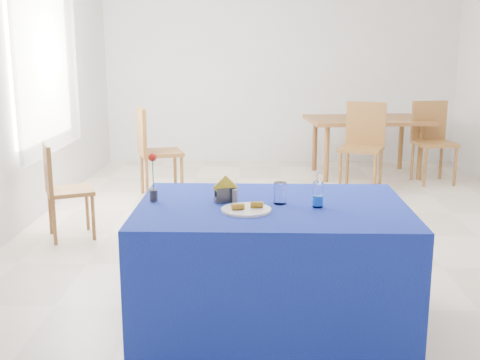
% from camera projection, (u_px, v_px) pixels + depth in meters
% --- Properties ---
extents(floor, '(7.00, 7.00, 0.00)m').
position_uv_depth(floor, '(293.00, 235.00, 5.44)').
color(floor, beige).
rests_on(floor, ground).
extents(room_shell, '(7.00, 7.00, 7.00)m').
position_uv_depth(room_shell, '(297.00, 37.00, 5.06)').
color(room_shell, silver).
rests_on(room_shell, ground).
extents(window_pane, '(0.04, 1.50, 1.60)m').
position_uv_depth(window_pane, '(41.00, 59.00, 5.94)').
color(window_pane, white).
rests_on(window_pane, room_shell).
extents(curtain, '(0.04, 1.75, 1.85)m').
position_uv_depth(curtain, '(48.00, 59.00, 5.94)').
color(curtain, white).
rests_on(curtain, room_shell).
extents(plate, '(0.29, 0.29, 0.01)m').
position_uv_depth(plate, '(246.00, 210.00, 3.43)').
color(plate, silver).
rests_on(plate, blue_table).
extents(drinking_glass, '(0.08, 0.08, 0.13)m').
position_uv_depth(drinking_glass, '(280.00, 193.00, 3.57)').
color(drinking_glass, silver).
rests_on(drinking_glass, blue_table).
extents(salt_shaker, '(0.03, 0.03, 0.08)m').
position_uv_depth(salt_shaker, '(229.00, 194.00, 3.65)').
color(salt_shaker, gray).
rests_on(salt_shaker, blue_table).
extents(pepper_shaker, '(0.03, 0.03, 0.08)m').
position_uv_depth(pepper_shaker, '(235.00, 197.00, 3.58)').
color(pepper_shaker, '#5E5E63').
rests_on(pepper_shaker, blue_table).
extents(blue_table, '(1.60, 1.10, 0.76)m').
position_uv_depth(blue_table, '(272.00, 265.00, 3.65)').
color(blue_table, navy).
rests_on(blue_table, floor).
extents(water_bottle, '(0.06, 0.06, 0.21)m').
position_uv_depth(water_bottle, '(318.00, 195.00, 3.50)').
color(water_bottle, white).
rests_on(water_bottle, blue_table).
extents(napkin_holder, '(0.15, 0.09, 0.17)m').
position_uv_depth(napkin_holder, '(225.00, 194.00, 3.62)').
color(napkin_holder, '#3B3C40').
rests_on(napkin_holder, blue_table).
extents(rose_vase, '(0.05, 0.05, 0.30)m').
position_uv_depth(rose_vase, '(153.00, 178.00, 3.61)').
color(rose_vase, '#28292E').
rests_on(rose_vase, blue_table).
extents(oak_table, '(1.61, 1.13, 0.76)m').
position_uv_depth(oak_table, '(367.00, 124.00, 7.79)').
color(oak_table, brown).
rests_on(oak_table, floor).
extents(chair_bg_left, '(0.59, 0.59, 1.03)m').
position_uv_depth(chair_bg_left, '(363.00, 140.00, 7.00)').
color(chair_bg_left, olive).
rests_on(chair_bg_left, floor).
extents(chair_bg_right, '(0.51, 0.51, 1.00)m').
position_uv_depth(chair_bg_right, '(432.00, 136.00, 7.45)').
color(chair_bg_right, olive).
rests_on(chair_bg_right, floor).
extents(chair_win_a, '(0.51, 0.51, 0.86)m').
position_uv_depth(chair_win_a, '(60.00, 184.00, 5.25)').
color(chair_win_a, olive).
rests_on(chair_win_a, floor).
extents(chair_win_b, '(0.57, 0.57, 1.01)m').
position_uv_depth(chair_win_b, '(152.00, 146.00, 6.69)').
color(chair_win_b, olive).
rests_on(chair_win_b, floor).
extents(banana_pieces, '(0.18, 0.09, 0.04)m').
position_uv_depth(banana_pieces, '(248.00, 206.00, 3.42)').
color(banana_pieces, gold).
rests_on(banana_pieces, plate).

